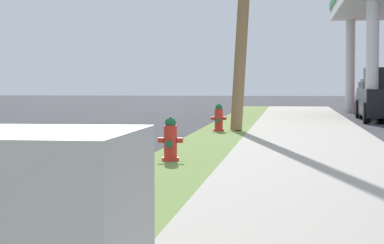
% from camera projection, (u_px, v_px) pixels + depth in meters
% --- Properties ---
extents(fire_hydrant_second, '(0.42, 0.38, 0.74)m').
position_uv_depth(fire_hydrant_second, '(170.00, 142.00, 13.07)').
color(fire_hydrant_second, red).
rests_on(fire_hydrant_second, grass_verge).
extents(fire_hydrant_third, '(0.42, 0.37, 0.74)m').
position_uv_depth(fire_hydrant_third, '(219.00, 119.00, 21.02)').
color(fire_hydrant_third, red).
rests_on(fire_hydrant_third, grass_verge).
extents(car_teal_by_far_pump, '(2.06, 4.55, 1.57)m').
position_uv_depth(car_teal_by_far_pump, '(381.00, 100.00, 31.83)').
color(car_teal_by_far_pump, '#197075').
rests_on(car_teal_by_far_pump, ground).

